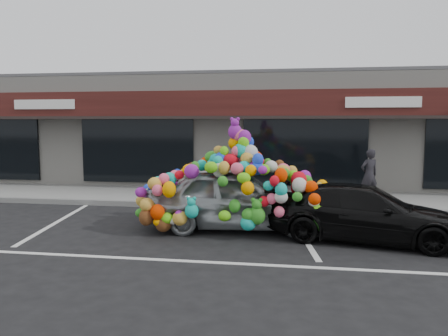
# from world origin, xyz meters

# --- Properties ---
(ground) EXTENTS (90.00, 90.00, 0.00)m
(ground) POSITION_xyz_m (0.00, 0.00, 0.00)
(ground) COLOR black
(ground) RESTS_ON ground
(shop_building) EXTENTS (24.00, 7.20, 4.31)m
(shop_building) POSITION_xyz_m (0.00, 8.44, 2.16)
(shop_building) COLOR beige
(shop_building) RESTS_ON ground
(sidewalk) EXTENTS (26.00, 3.00, 0.15)m
(sidewalk) POSITION_xyz_m (0.00, 4.00, 0.07)
(sidewalk) COLOR gray
(sidewalk) RESTS_ON ground
(kerb) EXTENTS (26.00, 0.18, 0.16)m
(kerb) POSITION_xyz_m (0.00, 2.50, 0.07)
(kerb) COLOR slate
(kerb) RESTS_ON ground
(parking_stripe_left) EXTENTS (0.73, 4.37, 0.01)m
(parking_stripe_left) POSITION_xyz_m (-3.20, 0.20, 0.00)
(parking_stripe_left) COLOR silver
(parking_stripe_left) RESTS_ON ground
(parking_stripe_mid) EXTENTS (0.73, 4.37, 0.01)m
(parking_stripe_mid) POSITION_xyz_m (2.80, 0.20, 0.00)
(parking_stripe_mid) COLOR silver
(parking_stripe_mid) RESTS_ON ground
(lane_line) EXTENTS (14.00, 0.12, 0.01)m
(lane_line) POSITION_xyz_m (2.00, -2.30, 0.00)
(lane_line) COLOR silver
(lane_line) RESTS_ON ground
(toy_car) EXTENTS (3.01, 4.57, 2.58)m
(toy_car) POSITION_xyz_m (1.30, 0.24, 0.88)
(toy_car) COLOR #B2B6BD
(toy_car) RESTS_ON ground
(black_sedan) EXTENTS (2.41, 4.28, 1.17)m
(black_sedan) POSITION_xyz_m (4.13, -0.34, 0.59)
(black_sedan) COLOR black
(black_sedan) RESTS_ON ground
(pedestrian_a) EXTENTS (0.67, 0.58, 1.55)m
(pedestrian_a) POSITION_xyz_m (4.89, 3.80, 0.92)
(pedestrian_a) COLOR black
(pedestrian_a) RESTS_ON sidewalk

